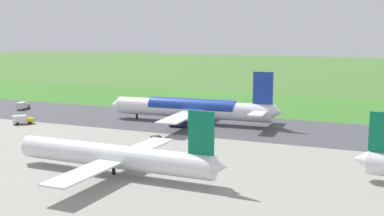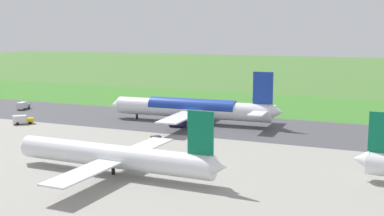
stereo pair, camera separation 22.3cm
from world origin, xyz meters
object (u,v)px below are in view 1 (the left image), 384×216
object	(u,v)px
service_truck_baggage	(22,120)
traffic_cone_orange	(233,106)
no_stopping_sign	(253,102)
airliner_main	(193,109)
airliner_parked_mid	(114,156)
service_truck_fuel	(23,106)
service_car_followme	(156,139)

from	to	relation	value
service_truck_baggage	traffic_cone_orange	size ratio (longest dim) A/B	10.55
service_truck_baggage	no_stopping_sign	bearing A→B (deg)	-131.84
service_truck_baggage	airliner_main	bearing A→B (deg)	-154.47
airliner_parked_mid	service_truck_baggage	size ratio (longest dim) A/B	7.94
service_truck_fuel	traffic_cone_orange	distance (m)	73.89
airliner_parked_mid	no_stopping_sign	bearing A→B (deg)	-90.30
airliner_main	service_truck_baggage	distance (m)	50.13
service_car_followme	no_stopping_sign	distance (m)	64.66
service_truck_baggage	traffic_cone_orange	xyz separation A→B (m)	(-45.76, -56.79, -1.13)
airliner_parked_mid	service_truck_baggage	distance (m)	61.67
service_truck_fuel	traffic_cone_orange	size ratio (longest dim) A/B	11.18
service_truck_fuel	airliner_main	bearing A→B (deg)	-179.87
no_stopping_sign	airliner_main	bearing A→B (deg)	78.67
service_truck_fuel	no_stopping_sign	bearing A→B (deg)	-152.49
service_truck_baggage	service_truck_fuel	world-z (taller)	same
airliner_main	service_truck_baggage	size ratio (longest dim) A/B	9.32
service_truck_fuel	no_stopping_sign	world-z (taller)	no_stopping_sign
airliner_parked_mid	service_truck_baggage	xyz separation A→B (m)	(52.14, -32.86, -2.28)
service_truck_fuel	no_stopping_sign	xyz separation A→B (m)	(-71.73, -37.35, 0.29)
airliner_main	traffic_cone_orange	distance (m)	35.46
service_truck_fuel	traffic_cone_orange	xyz separation A→B (m)	(-64.87, -35.36, -1.13)
airliner_parked_mid	traffic_cone_orange	size ratio (longest dim) A/B	83.85
service_truck_baggage	service_car_followme	bearing A→B (deg)	173.15
service_truck_baggage	traffic_cone_orange	distance (m)	72.94
airliner_main	no_stopping_sign	distance (m)	38.05
service_truck_baggage	no_stopping_sign	xyz separation A→B (m)	(-52.62, -58.78, 0.29)
traffic_cone_orange	service_car_followme	bearing A→B (deg)	90.87
airliner_main	traffic_cone_orange	xyz separation A→B (m)	(-0.60, -35.22, -4.08)
airliner_main	service_car_followme	xyz separation A→B (m)	(-1.54, 27.17, -3.51)
service_truck_baggage	service_truck_fuel	size ratio (longest dim) A/B	0.94
airliner_parked_mid	no_stopping_sign	world-z (taller)	airliner_parked_mid
airliner_main	no_stopping_sign	bearing A→B (deg)	-101.33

